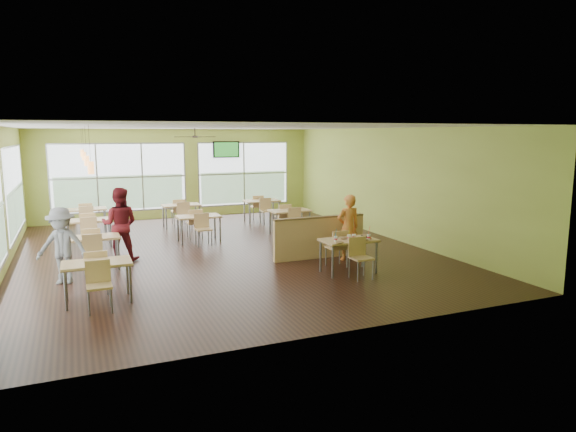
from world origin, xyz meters
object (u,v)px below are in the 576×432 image
object	(u,v)px
main_table	(349,245)
man_plaid	(348,227)
food_basket	(366,236)
half_wall_divider	(319,237)

from	to	relation	value
main_table	man_plaid	xyz separation A→B (m)	(0.56, 1.01, 0.17)
man_plaid	food_basket	bearing A→B (deg)	85.22
main_table	food_basket	xyz separation A→B (m)	(0.47, 0.04, 0.15)
half_wall_divider	food_basket	size ratio (longest dim) A/B	10.50
half_wall_divider	main_table	bearing A→B (deg)	-90.00
man_plaid	main_table	bearing A→B (deg)	61.70
half_wall_divider	food_basket	xyz separation A→B (m)	(0.47, -1.41, 0.26)
main_table	half_wall_divider	distance (m)	1.45
main_table	half_wall_divider	bearing A→B (deg)	90.00
half_wall_divider	man_plaid	xyz separation A→B (m)	(0.56, -0.44, 0.28)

